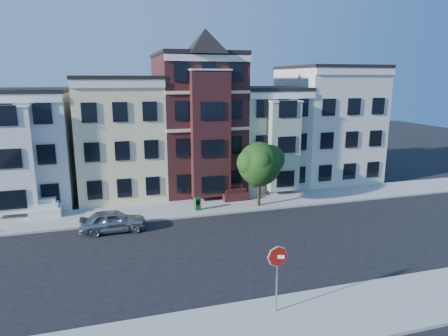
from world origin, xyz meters
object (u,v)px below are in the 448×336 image
object	(u,v)px
newspaper_box	(197,204)
stop_sign	(277,275)
street_tree	(259,167)
parked_car	(113,221)

from	to	relation	value
newspaper_box	stop_sign	xyz separation A→B (m)	(0.27, -14.39, 1.23)
street_tree	newspaper_box	world-z (taller)	street_tree
street_tree	newspaper_box	size ratio (longest dim) A/B	6.45
parked_car	stop_sign	world-z (taller)	stop_sign
street_tree	newspaper_box	bearing A→B (deg)	176.88
parked_car	stop_sign	distance (m)	13.78
parked_car	street_tree	bearing A→B (deg)	-79.34
newspaper_box	stop_sign	size ratio (longest dim) A/B	0.28
parked_car	newspaper_box	world-z (taller)	parked_car
parked_car	newspaper_box	xyz separation A→B (m)	(6.31, 2.34, -0.10)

